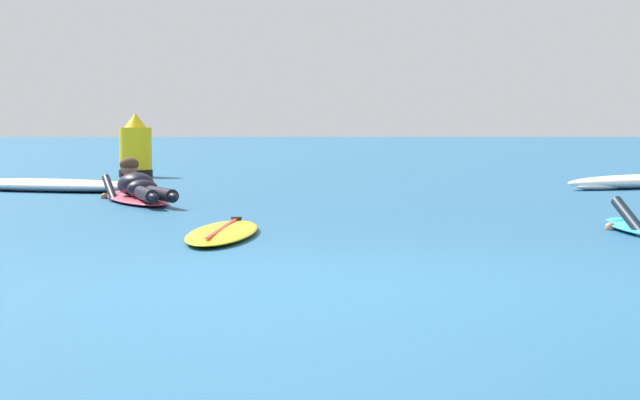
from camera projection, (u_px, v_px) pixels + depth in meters
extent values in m
plane|color=#235B84|center=(299.00, 186.00, 16.37)|extent=(120.00, 120.00, 0.00)
ellipsoid|color=#2DB2D1|center=(619.00, 221.00, 10.02)|extent=(0.24, 0.23, 0.06)
cylinder|color=black|center=(631.00, 219.00, 9.28)|extent=(0.18, 0.60, 0.34)
sphere|color=tan|center=(610.00, 228.00, 9.66)|extent=(0.09, 0.09, 0.09)
ellipsoid|color=#E54C66|center=(137.00, 199.00, 13.05)|extent=(1.21, 2.22, 0.07)
ellipsoid|color=#E54C66|center=(119.00, 193.00, 14.01)|extent=(0.25, 0.25, 0.06)
ellipsoid|color=black|center=(136.00, 184.00, 13.09)|extent=(0.58, 0.71, 0.34)
ellipsoid|color=black|center=(143.00, 189.00, 12.75)|extent=(0.41, 0.38, 0.20)
cylinder|color=black|center=(146.00, 194.00, 12.21)|extent=(0.35, 0.81, 0.14)
ellipsoid|color=black|center=(152.00, 197.00, 11.82)|extent=(0.17, 0.24, 0.08)
cylinder|color=black|center=(161.00, 194.00, 12.26)|extent=(0.44, 0.80, 0.14)
ellipsoid|color=black|center=(172.00, 196.00, 11.90)|extent=(0.17, 0.24, 0.08)
cylinder|color=black|center=(110.00, 190.00, 13.34)|extent=(0.28, 0.60, 0.34)
sphere|color=#8C6647|center=(104.00, 197.00, 13.71)|extent=(0.09, 0.09, 0.09)
cylinder|color=black|center=(149.00, 189.00, 13.47)|extent=(0.28, 0.60, 0.34)
sphere|color=#8C6647|center=(142.00, 196.00, 13.82)|extent=(0.09, 0.09, 0.09)
sphere|color=#8C6647|center=(129.00, 167.00, 13.42)|extent=(0.21, 0.21, 0.21)
ellipsoid|color=#47331E|center=(129.00, 164.00, 13.40)|extent=(0.27, 0.26, 0.16)
ellipsoid|color=yellow|center=(223.00, 232.00, 9.09)|extent=(0.65, 2.11, 0.07)
cube|color=red|center=(223.00, 227.00, 9.09)|extent=(0.17, 1.76, 0.01)
cone|color=black|center=(236.00, 226.00, 9.95)|extent=(0.11, 0.11, 0.16)
ellipsoid|color=white|center=(602.00, 186.00, 15.47)|extent=(0.93, 0.69, 0.10)
ellipsoid|color=white|center=(47.00, 185.00, 15.15)|extent=(3.12, 1.78, 0.16)
ellipsoid|color=white|center=(104.00, 188.00, 15.00)|extent=(1.11, 0.40, 0.11)
cylinder|color=yellow|center=(136.00, 152.00, 19.24)|extent=(0.53, 0.53, 0.81)
cone|color=yellow|center=(135.00, 120.00, 19.21)|extent=(0.37, 0.37, 0.24)
cylinder|color=black|center=(136.00, 173.00, 19.26)|extent=(0.56, 0.56, 0.12)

